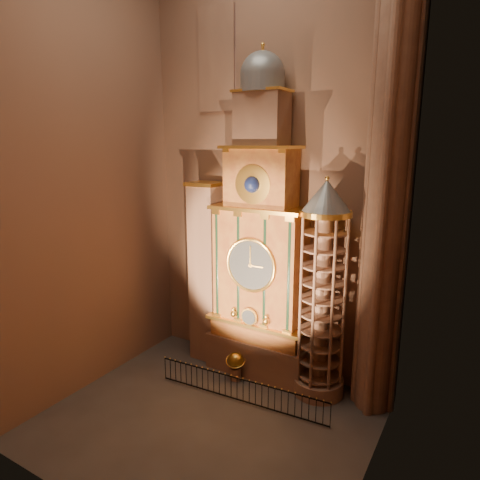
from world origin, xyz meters
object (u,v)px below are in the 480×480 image
Objects in this scene: astronomical_clock at (260,254)px; stair_turret at (322,293)px; celestial_globe at (236,363)px; iron_railing at (240,390)px; portrait_tower at (207,272)px.

astronomical_clock reaches higher than stair_turret.
celestial_globe reaches higher than iron_railing.
stair_turret is at bearing -2.33° from portrait_tower.
portrait_tower is 0.94× the size of stair_turret.
iron_railing is (1.24, -1.64, -0.26)m from celestial_globe.
portrait_tower reaches higher than celestial_globe.
celestial_globe is at bearing -116.24° from astronomical_clock.
portrait_tower is at bearing 179.71° from astronomical_clock.
astronomical_clock reaches higher than iron_railing.
iron_railing is at bearing -79.22° from astronomical_clock.
celestial_globe is 0.17× the size of iron_railing.
astronomical_clock is 1.64× the size of portrait_tower.
iron_railing is at bearing -136.87° from stair_turret.
portrait_tower is 6.91m from stair_turret.
astronomical_clock is at bearing 100.78° from iron_railing.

